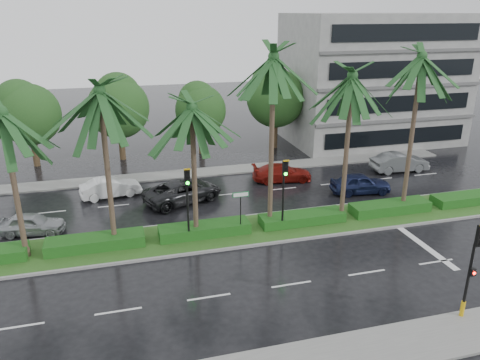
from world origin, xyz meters
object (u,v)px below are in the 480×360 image
object	(u,v)px
car_darkgrey	(183,191)
car_grey	(400,162)
signal_near	(472,267)
car_white	(111,188)
car_silver	(31,224)
signal_median_left	(188,194)
car_blue	(360,183)
street_sign	(241,202)
car_red	(282,173)

from	to	relation	value
car_darkgrey	car_grey	xyz separation A→B (m)	(17.78, 1.73, 0.01)
signal_near	car_white	world-z (taller)	signal_near
signal_near	car_silver	xyz separation A→B (m)	(-18.60, 13.39, -1.87)
signal_median_left	car_grey	bearing A→B (deg)	23.40
car_silver	car_blue	world-z (taller)	car_blue
street_sign	car_white	xyz separation A→B (m)	(-7.10, 8.26, -1.45)
street_sign	car_red	world-z (taller)	street_sign
street_sign	car_red	distance (m)	9.94
street_sign	car_blue	distance (m)	10.99
car_silver	car_grey	size ratio (longest dim) A/B	0.81
signal_median_left	car_darkgrey	distance (m)	6.65
car_white	car_grey	distance (m)	22.51
signal_near	car_blue	bearing A→B (deg)	78.07
car_silver	street_sign	bearing A→B (deg)	-95.93
car_darkgrey	car_red	world-z (taller)	car_darkgrey
car_darkgrey	street_sign	bearing A→B (deg)	-179.46
signal_median_left	car_grey	world-z (taller)	signal_median_left
car_silver	car_blue	xyz separation A→B (m)	(21.60, 0.80, 0.08)
signal_median_left	car_white	distance (m)	9.67
car_silver	car_grey	world-z (taller)	car_grey
street_sign	car_grey	xyz separation A→B (m)	(15.40, 7.78, -1.37)
car_white	car_blue	world-z (taller)	car_blue
street_sign	car_white	bearing A→B (deg)	130.67
car_blue	car_grey	bearing A→B (deg)	-50.23
street_sign	car_silver	bearing A→B (deg)	163.12
car_red	car_silver	bearing A→B (deg)	111.83
signal_near	car_grey	xyz separation A→B (m)	(8.40, 17.65, -1.75)
car_white	car_red	distance (m)	12.60
car_white	car_grey	xyz separation A→B (m)	(22.50, -0.48, 0.08)
car_silver	car_darkgrey	size ratio (longest dim) A/B	0.69
car_white	car_blue	size ratio (longest dim) A/B	0.97
car_red	car_white	bearing A→B (deg)	96.16
car_white	car_darkgrey	world-z (taller)	car_darkgrey
street_sign	signal_median_left	bearing A→B (deg)	-176.53
car_red	car_grey	size ratio (longest dim) A/B	0.98
car_silver	car_red	size ratio (longest dim) A/B	0.83
car_red	car_blue	xyz separation A→B (m)	(4.50, -3.82, 0.07)
signal_near	signal_median_left	bearing A→B (deg)	135.91
street_sign	car_grey	size ratio (longest dim) A/B	0.56
car_silver	car_red	bearing A→B (deg)	-63.92
signal_near	car_white	bearing A→B (deg)	127.87
signal_median_left	car_white	bearing A→B (deg)	115.90
street_sign	car_red	bearing A→B (deg)	55.97
signal_near	car_darkgrey	size ratio (longest dim) A/B	0.81
signal_near	car_silver	distance (m)	22.99
street_sign	car_darkgrey	xyz separation A→B (m)	(-2.38, 6.05, -1.37)
signal_near	car_darkgrey	bearing A→B (deg)	120.51
car_red	car_blue	bearing A→B (deg)	-123.62
signal_median_left	car_blue	xyz separation A→B (m)	(13.00, 4.51, -2.28)
car_red	signal_near	bearing A→B (deg)	-168.54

